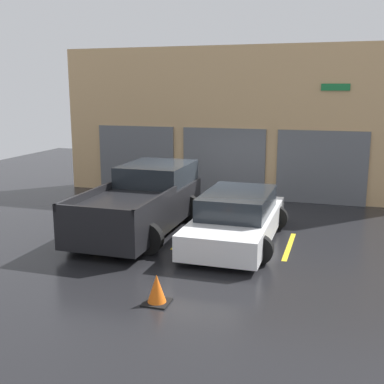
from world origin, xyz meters
TOP-DOWN VIEW (x-y plane):
  - ground_plane at (0.00, 0.00)m, footprint 28.00×28.00m
  - shophouse_building at (-0.01, 3.29)m, footprint 12.56×0.68m
  - pickup_truck at (-1.33, -1.68)m, footprint 2.52×5.01m
  - sedan_white at (1.33, -1.91)m, footprint 2.27×4.53m
  - parking_stripe_far_left at (-2.67, -1.94)m, footprint 0.12×2.20m
  - parking_stripe_left at (0.00, -1.94)m, footprint 0.12×2.20m
  - parking_stripe_centre at (2.67, -1.94)m, footprint 0.12×2.20m
  - traffic_cone at (0.72, -5.91)m, footprint 0.47×0.47m

SIDE VIEW (x-z plane):
  - ground_plane at x=0.00m, z-range 0.00..0.00m
  - parking_stripe_far_left at x=-2.67m, z-range 0.00..0.01m
  - parking_stripe_left at x=0.00m, z-range 0.00..0.01m
  - parking_stripe_centre at x=2.67m, z-range 0.00..0.01m
  - traffic_cone at x=0.72m, z-range -0.02..0.53m
  - sedan_white at x=1.33m, z-range -0.04..1.23m
  - pickup_truck at x=-1.33m, z-range -0.04..1.64m
  - shophouse_building at x=-0.01m, z-range -0.06..5.20m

